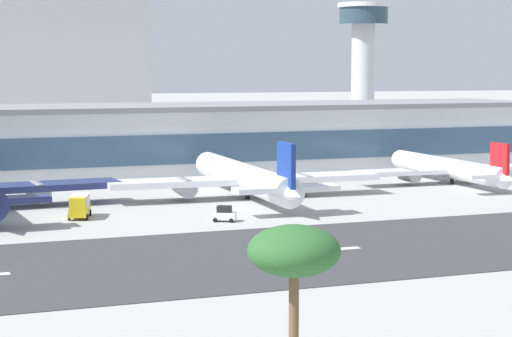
{
  "coord_description": "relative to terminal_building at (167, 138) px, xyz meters",
  "views": [
    {
      "loc": [
        -41.57,
        -95.68,
        20.8
      ],
      "look_at": [
        11.21,
        45.11,
        4.88
      ],
      "focal_mm": 65.79,
      "sensor_mm": 36.0,
      "label": 1
    }
  ],
  "objects": [
    {
      "name": "service_baggage_tug_1",
      "position": [
        -9.42,
        -64.86,
        -5.79
      ],
      "size": [
        3.57,
        3.03,
        2.2
      ],
      "rotation": [
        0.0,
        0.0,
        2.63
      ],
      "color": "white",
      "rests_on": "ground_plane"
    },
    {
      "name": "ground_plane",
      "position": [
        -8.41,
        -89.79,
        -6.84
      ],
      "size": [
        1400.0,
        1400.0,
        0.0
      ],
      "primitive_type": "plane",
      "color": "#A8A8A3"
    },
    {
      "name": "airliner_navy_tail_gate_1",
      "position": [
        1.2,
        -44.77,
        -3.5
      ],
      "size": [
        45.16,
        50.3,
        10.49
      ],
      "rotation": [
        0.0,
        0.0,
        1.53
      ],
      "color": "white",
      "rests_on": "ground_plane"
    },
    {
      "name": "service_box_truck_0",
      "position": [
        -27.47,
        -54.77,
        -5.05
      ],
      "size": [
        4.05,
        6.44,
        3.25
      ],
      "rotation": [
        0.0,
        0.0,
        4.42
      ],
      "color": "gold",
      "rests_on": "ground_plane"
    },
    {
      "name": "control_tower",
      "position": [
        68.22,
        46.12,
        18.17
      ],
      "size": [
        14.3,
        14.3,
        38.8
      ],
      "color": "silver",
      "rests_on": "ground_plane"
    },
    {
      "name": "runway_centreline_dash_4",
      "position": [
        -6.79,
        -88.63,
        -6.75
      ],
      "size": [
        12.0,
        1.2,
        0.01
      ],
      "primitive_type": "cube",
      "color": "white",
      "rests_on": "runway_strip"
    },
    {
      "name": "terminal_building",
      "position": [
        0.0,
        0.0,
        0.0
      ],
      "size": [
        163.75,
        28.74,
        13.66
      ],
      "color": "silver",
      "rests_on": "ground_plane"
    },
    {
      "name": "runway_strip",
      "position": [
        -8.41,
        -88.63,
        -6.8
      ],
      "size": [
        800.0,
        33.15,
        0.08
      ],
      "primitive_type": "cube",
      "color": "#38383A",
      "rests_on": "ground_plane"
    },
    {
      "name": "palm_tree_0",
      "position": [
        -30.61,
        -139.64,
        3.99
      ],
      "size": [
        5.07,
        5.07,
        12.48
      ],
      "color": "brown",
      "rests_on": "ground_plane"
    },
    {
      "name": "airliner_red_tail_gate_2",
      "position": [
        43.11,
        -38.89,
        -4.1
      ],
      "size": [
        36.83,
        41.19,
        8.6
      ],
      "rotation": [
        0.0,
        0.0,
        1.55
      ],
      "color": "white",
      "rests_on": "ground_plane"
    }
  ]
}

